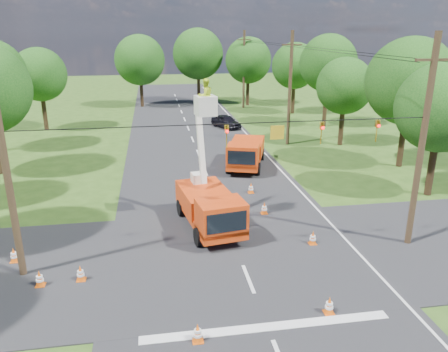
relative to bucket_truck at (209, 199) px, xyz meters
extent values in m
plane|color=#2B4A16|center=(0.95, 14.70, -1.64)|extent=(140.00, 140.00, 0.00)
cube|color=black|center=(0.95, 14.70, -1.64)|extent=(12.00, 100.00, 0.06)
cube|color=black|center=(0.95, -3.30, -1.64)|extent=(56.00, 10.00, 0.07)
cube|color=silver|center=(0.95, -8.50, -1.64)|extent=(9.00, 0.45, 0.02)
cube|color=silver|center=(6.55, 14.70, -1.64)|extent=(0.12, 90.00, 0.02)
cube|color=red|center=(-0.03, 0.16, -0.91)|extent=(3.15, 6.38, 0.46)
cube|color=red|center=(0.31, -2.00, -0.11)|extent=(2.48, 2.05, 1.53)
cube|color=black|center=(0.44, -2.85, -0.06)|extent=(1.92, 0.36, 0.97)
cube|color=red|center=(-0.15, 0.97, -0.27)|extent=(2.94, 4.09, 1.02)
cylinder|color=black|center=(-0.78, -1.91, -1.17)|extent=(0.47, 0.97, 0.94)
cylinder|color=black|center=(1.33, -1.58, -1.17)|extent=(0.47, 0.97, 0.94)
cylinder|color=black|center=(-1.38, 1.91, -1.17)|extent=(0.47, 0.97, 0.94)
cylinder|color=black|center=(0.73, 2.24, -1.17)|extent=(0.47, 0.97, 0.94)
cube|color=silver|center=(-0.32, 2.07, 0.50)|extent=(0.87, 0.87, 0.56)
cube|color=silver|center=(-0.24, 1.52, 2.73)|extent=(0.49, 1.39, 4.41)
cube|color=silver|center=(-0.07, 0.47, 4.82)|extent=(1.10, 1.10, 0.97)
imported|color=#C6E526|center=(-0.07, 0.47, 5.30)|extent=(1.01, 0.92, 1.68)
cube|color=red|center=(4.21, 10.46, -0.91)|extent=(4.04, 6.51, 0.46)
cube|color=red|center=(3.52, 8.38, -0.11)|extent=(2.67, 2.35, 1.53)
cube|color=black|center=(3.25, 7.55, -0.06)|extent=(1.86, 0.66, 0.97)
cube|color=red|center=(4.46, 11.23, -0.26)|extent=(3.45, 4.33, 1.02)
cylinder|color=black|center=(2.59, 8.95, -1.17)|extent=(0.60, 0.99, 0.94)
cylinder|color=black|center=(4.62, 8.28, -1.17)|extent=(0.60, 0.99, 0.94)
cylinder|color=black|center=(3.80, 12.63, -1.17)|extent=(0.60, 0.99, 0.94)
cylinder|color=black|center=(5.83, 11.96, -1.17)|extent=(0.60, 0.99, 0.94)
imported|color=#FF9F15|center=(-0.48, -1.21, -0.66)|extent=(0.85, 0.73, 1.96)
imported|color=black|center=(5.02, 24.49, -0.94)|extent=(3.16, 4.40, 1.39)
cone|color=#E75A0C|center=(-1.56, -8.81, -1.26)|extent=(0.36, 0.36, 0.70)
cube|color=#E75A0C|center=(-1.56, -8.81, -1.60)|extent=(0.38, 0.38, 0.04)
cylinder|color=white|center=(-1.56, -8.81, -1.20)|extent=(0.26, 0.26, 0.09)
cylinder|color=white|center=(-1.56, -8.81, -1.35)|extent=(0.31, 0.31, 0.09)
cone|color=#E75A0C|center=(3.41, -8.05, -1.26)|extent=(0.36, 0.36, 0.70)
cube|color=#E75A0C|center=(3.41, -8.05, -1.60)|extent=(0.38, 0.38, 0.04)
cylinder|color=white|center=(3.41, -8.05, -1.20)|extent=(0.26, 0.26, 0.09)
cylinder|color=white|center=(3.41, -8.05, -1.35)|extent=(0.31, 0.31, 0.09)
cone|color=#E75A0C|center=(3.33, 1.33, -1.26)|extent=(0.36, 0.36, 0.70)
cube|color=#E75A0C|center=(3.33, 1.33, -1.60)|extent=(0.38, 0.38, 0.04)
cylinder|color=white|center=(3.33, 1.33, -1.20)|extent=(0.26, 0.26, 0.09)
cylinder|color=white|center=(3.33, 1.33, -1.35)|extent=(0.31, 0.31, 0.09)
cone|color=#E75A0C|center=(3.31, 4.71, -1.26)|extent=(0.36, 0.36, 0.70)
cube|color=#E75A0C|center=(3.31, 4.71, -1.60)|extent=(0.38, 0.38, 0.04)
cylinder|color=white|center=(3.31, 4.71, -1.20)|extent=(0.26, 0.26, 0.09)
cylinder|color=white|center=(3.31, 4.71, -1.35)|extent=(0.31, 0.31, 0.09)
cone|color=#E75A0C|center=(-6.01, -4.24, -1.26)|extent=(0.36, 0.36, 0.70)
cube|color=#E75A0C|center=(-6.01, -4.24, -1.60)|extent=(0.38, 0.38, 0.04)
cylinder|color=white|center=(-6.01, -4.24, -1.20)|extent=(0.26, 0.26, 0.09)
cylinder|color=white|center=(-6.01, -4.24, -1.35)|extent=(0.31, 0.31, 0.09)
cone|color=#E75A0C|center=(-7.61, -4.39, -1.26)|extent=(0.36, 0.36, 0.70)
cube|color=#E75A0C|center=(-7.61, -4.39, -1.60)|extent=(0.38, 0.38, 0.04)
cylinder|color=white|center=(-7.61, -4.39, -1.20)|extent=(0.26, 0.26, 0.09)
cylinder|color=white|center=(-7.61, -4.39, -1.35)|extent=(0.31, 0.31, 0.09)
cone|color=#E75A0C|center=(-9.21, -2.14, -1.26)|extent=(0.36, 0.36, 0.70)
cube|color=#E75A0C|center=(-9.21, -2.14, -1.60)|extent=(0.38, 0.38, 0.04)
cylinder|color=white|center=(-9.21, -2.14, -1.20)|extent=(0.26, 0.26, 0.09)
cylinder|color=white|center=(-9.21, -2.14, -1.35)|extent=(0.31, 0.31, 0.09)
cone|color=#E75A0C|center=(5.29, 11.75, -1.26)|extent=(0.36, 0.36, 0.70)
cube|color=#E75A0C|center=(5.29, 11.75, -1.60)|extent=(0.38, 0.38, 0.04)
cylinder|color=white|center=(5.29, 11.75, -1.20)|extent=(0.26, 0.26, 0.09)
cylinder|color=white|center=(5.29, 11.75, -1.35)|extent=(0.31, 0.31, 0.09)
cone|color=#E75A0C|center=(4.75, -2.68, -1.26)|extent=(0.36, 0.36, 0.70)
cube|color=#E75A0C|center=(4.75, -2.68, -1.60)|extent=(0.38, 0.38, 0.04)
cylinder|color=white|center=(4.75, -2.68, -1.20)|extent=(0.26, 0.26, 0.09)
cylinder|color=white|center=(4.75, -2.68, -1.35)|extent=(0.31, 0.31, 0.09)
cylinder|color=#4C3823|center=(9.45, -3.30, 3.36)|extent=(0.30, 0.30, 10.00)
cube|color=#4C3823|center=(9.45, -3.30, 7.16)|extent=(1.80, 0.12, 0.12)
cylinder|color=#4C3823|center=(9.45, 16.70, 3.36)|extent=(0.30, 0.30, 10.00)
cube|color=#4C3823|center=(9.45, 16.70, 7.16)|extent=(1.80, 0.12, 0.12)
cylinder|color=#4C3823|center=(9.45, 36.70, 3.36)|extent=(0.30, 0.30, 10.00)
cube|color=#4C3823|center=(9.45, 36.70, 7.16)|extent=(1.80, 0.12, 0.12)
cylinder|color=#4C3823|center=(-8.55, -3.30, 2.86)|extent=(0.30, 0.30, 9.00)
cylinder|color=black|center=(0.45, -3.30, 4.66)|extent=(18.00, 0.04, 0.04)
cube|color=gold|center=(2.55, -3.30, 4.21)|extent=(0.60, 0.05, 0.60)
imported|color=gold|center=(0.35, -3.30, 4.11)|extent=(0.16, 0.20, 1.00)
sphere|color=#FF0C0C|center=(0.35, -3.42, 4.36)|extent=(0.14, 0.14, 0.14)
imported|color=gold|center=(4.55, -3.30, 4.11)|extent=(0.16, 0.20, 1.00)
sphere|color=#FF0C0C|center=(4.55, -3.42, 4.36)|extent=(0.14, 0.14, 0.14)
imported|color=gold|center=(7.15, -3.30, 4.11)|extent=(0.16, 0.20, 1.00)
sphere|color=#FF0C0C|center=(7.15, -3.42, 4.36)|extent=(0.14, 0.14, 0.14)
cylinder|color=#382616|center=(-13.85, 26.70, 0.38)|extent=(0.44, 0.44, 4.05)
sphere|color=#144312|center=(-13.85, 26.70, 4.06)|extent=(5.40, 5.40, 5.40)
cylinder|color=#382616|center=(14.45, 2.70, 0.34)|extent=(0.44, 0.44, 3.96)
sphere|color=#144312|center=(14.45, 2.70, 3.94)|extent=(5.40, 5.40, 5.40)
cylinder|color=#382616|center=(15.95, 8.70, 0.65)|extent=(0.44, 0.44, 4.58)
sphere|color=#144312|center=(15.95, 8.70, 4.81)|extent=(6.40, 6.40, 6.40)
cylinder|color=#382616|center=(14.15, 15.70, 0.25)|extent=(0.44, 0.44, 3.78)
sphere|color=#144312|center=(14.15, 15.70, 3.69)|extent=(5.00, 5.00, 5.00)
cylinder|color=#382616|center=(15.75, 23.70, 0.74)|extent=(0.44, 0.44, 4.75)
sphere|color=#144312|center=(15.75, 23.70, 5.06)|extent=(6.00, 6.00, 6.00)
cylinder|color=#382616|center=(14.75, 31.70, 0.43)|extent=(0.44, 0.44, 4.14)
sphere|color=#144312|center=(14.75, 31.70, 4.19)|extent=(5.60, 5.60, 5.60)
cylinder|color=#382616|center=(-4.05, 39.70, 0.56)|extent=(0.44, 0.44, 4.40)
sphere|color=#144312|center=(-4.05, 39.70, 4.56)|extent=(6.60, 6.60, 6.60)
cylinder|color=#382616|center=(3.95, 41.70, 0.78)|extent=(0.44, 0.44, 4.84)
sphere|color=#144312|center=(3.95, 41.70, 5.18)|extent=(7.00, 7.00, 7.00)
cylinder|color=#382616|center=(10.45, 38.70, 0.52)|extent=(0.44, 0.44, 4.31)
sphere|color=#144312|center=(10.45, 38.70, 4.44)|extent=(6.20, 6.20, 6.20)
camera|label=1|loc=(-2.67, -21.00, 8.40)|focal=35.00mm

